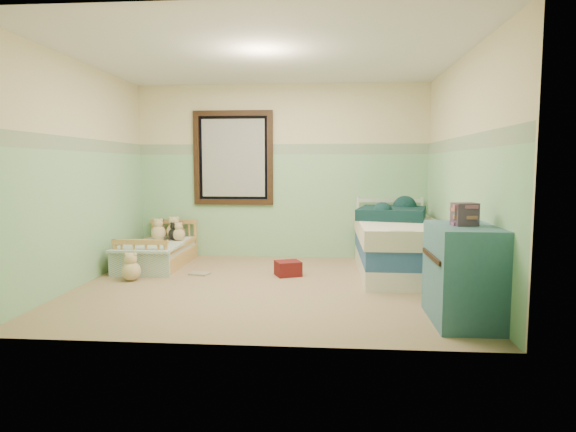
# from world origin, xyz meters

# --- Properties ---
(floor) EXTENTS (4.20, 3.60, 0.02)m
(floor) POSITION_xyz_m (0.00, 0.00, -0.01)
(floor) COLOR #8E7855
(floor) RESTS_ON ground
(ceiling) EXTENTS (4.20, 3.60, 0.02)m
(ceiling) POSITION_xyz_m (0.00, 0.00, 2.51)
(ceiling) COLOR silver
(ceiling) RESTS_ON wall_back
(wall_back) EXTENTS (4.20, 0.04, 2.50)m
(wall_back) POSITION_xyz_m (0.00, 1.80, 1.25)
(wall_back) COLOR beige
(wall_back) RESTS_ON floor
(wall_front) EXTENTS (4.20, 0.04, 2.50)m
(wall_front) POSITION_xyz_m (0.00, -1.80, 1.25)
(wall_front) COLOR beige
(wall_front) RESTS_ON floor
(wall_left) EXTENTS (0.04, 3.60, 2.50)m
(wall_left) POSITION_xyz_m (-2.10, 0.00, 1.25)
(wall_left) COLOR beige
(wall_left) RESTS_ON floor
(wall_right) EXTENTS (0.04, 3.60, 2.50)m
(wall_right) POSITION_xyz_m (2.10, 0.00, 1.25)
(wall_right) COLOR beige
(wall_right) RESTS_ON floor
(wainscot_mint) EXTENTS (4.20, 0.01, 1.50)m
(wainscot_mint) POSITION_xyz_m (0.00, 1.79, 0.75)
(wainscot_mint) COLOR #8AC98A
(wainscot_mint) RESTS_ON floor
(border_strip) EXTENTS (4.20, 0.01, 0.15)m
(border_strip) POSITION_xyz_m (0.00, 1.79, 1.57)
(border_strip) COLOR #537D52
(border_strip) RESTS_ON wall_back
(window_frame) EXTENTS (1.16, 0.06, 1.36)m
(window_frame) POSITION_xyz_m (-0.70, 1.76, 1.45)
(window_frame) COLOR black
(window_frame) RESTS_ON wall_back
(window_blinds) EXTENTS (0.92, 0.01, 1.12)m
(window_blinds) POSITION_xyz_m (-0.70, 1.77, 1.45)
(window_blinds) COLOR beige
(window_blinds) RESTS_ON window_frame
(toddler_bed_frame) EXTENTS (0.69, 1.39, 0.18)m
(toddler_bed_frame) POSITION_xyz_m (-1.59, 1.05, 0.09)
(toddler_bed_frame) COLOR #AF8240
(toddler_bed_frame) RESTS_ON floor
(toddler_mattress) EXTENTS (0.63, 1.33, 0.12)m
(toddler_mattress) POSITION_xyz_m (-1.59, 1.05, 0.24)
(toddler_mattress) COLOR white
(toddler_mattress) RESTS_ON toddler_bed_frame
(patchwork_quilt) EXTENTS (0.75, 0.69, 0.03)m
(patchwork_quilt) POSITION_xyz_m (-1.59, 0.62, 0.31)
(patchwork_quilt) COLOR #66A3D1
(patchwork_quilt) RESTS_ON toddler_mattress
(plush_bed_brown) EXTENTS (0.19, 0.19, 0.19)m
(plush_bed_brown) POSITION_xyz_m (-1.74, 1.55, 0.39)
(plush_bed_brown) COLOR brown
(plush_bed_brown) RESTS_ON toddler_mattress
(plush_bed_white) EXTENTS (0.21, 0.21, 0.21)m
(plush_bed_white) POSITION_xyz_m (-1.54, 1.55, 0.40)
(plush_bed_white) COLOR white
(plush_bed_white) RESTS_ON toddler_mattress
(plush_bed_tan) EXTENTS (0.21, 0.21, 0.21)m
(plush_bed_tan) POSITION_xyz_m (-1.69, 1.33, 0.40)
(plush_bed_tan) COLOR #E0C088
(plush_bed_tan) RESTS_ON toddler_mattress
(plush_bed_dark) EXTENTS (0.17, 0.17, 0.17)m
(plush_bed_dark) POSITION_xyz_m (-1.46, 1.33, 0.38)
(plush_bed_dark) COLOR black
(plush_bed_dark) RESTS_ON toddler_mattress
(plush_floor_cream) EXTENTS (0.27, 0.27, 0.27)m
(plush_floor_cream) POSITION_xyz_m (-1.73, 0.74, 0.14)
(plush_floor_cream) COLOR beige
(plush_floor_cream) RESTS_ON floor
(plush_floor_tan) EXTENTS (0.22, 0.22, 0.22)m
(plush_floor_tan) POSITION_xyz_m (-1.61, 0.15, 0.11)
(plush_floor_tan) COLOR #E0C088
(plush_floor_tan) RESTS_ON floor
(twin_bed_frame) EXTENTS (0.95, 1.91, 0.22)m
(twin_bed_frame) POSITION_xyz_m (1.55, 0.76, 0.11)
(twin_bed_frame) COLOR white
(twin_bed_frame) RESTS_ON floor
(twin_boxspring) EXTENTS (0.95, 1.91, 0.22)m
(twin_boxspring) POSITION_xyz_m (1.55, 0.76, 0.33)
(twin_boxspring) COLOR navy
(twin_boxspring) RESTS_ON twin_bed_frame
(twin_mattress) EXTENTS (0.99, 1.94, 0.22)m
(twin_mattress) POSITION_xyz_m (1.55, 0.76, 0.55)
(twin_mattress) COLOR silver
(twin_mattress) RESTS_ON twin_boxspring
(teal_blanket) EXTENTS (0.98, 1.02, 0.14)m
(teal_blanket) POSITION_xyz_m (1.50, 1.06, 0.73)
(teal_blanket) COLOR black
(teal_blanket) RESTS_ON twin_mattress
(dresser) EXTENTS (0.52, 0.83, 0.83)m
(dresser) POSITION_xyz_m (1.83, -1.09, 0.42)
(dresser) COLOR #3B6473
(dresser) RESTS_ON floor
(book_stack) EXTENTS (0.22, 0.19, 0.19)m
(book_stack) POSITION_xyz_m (1.83, -1.08, 0.93)
(book_stack) COLOR brown
(book_stack) RESTS_ON dresser
(red_pillow) EXTENTS (0.36, 0.34, 0.18)m
(red_pillow) POSITION_xyz_m (0.20, 0.55, 0.09)
(red_pillow) COLOR #940807
(red_pillow) RESTS_ON floor
(floor_book) EXTENTS (0.27, 0.23, 0.02)m
(floor_book) POSITION_xyz_m (-0.90, 0.54, 0.01)
(floor_book) COLOR gold
(floor_book) RESTS_ON floor
(extra_plush_0) EXTENTS (0.22, 0.22, 0.22)m
(extra_plush_0) POSITION_xyz_m (-1.50, 1.42, 0.41)
(extra_plush_0) COLOR #E0C088
(extra_plush_0) RESTS_ON toddler_mattress
(extra_plush_1) EXTENTS (0.17, 0.17, 0.17)m
(extra_plush_1) POSITION_xyz_m (-1.39, 1.31, 0.39)
(extra_plush_1) COLOR #E0C088
(extra_plush_1) RESTS_ON toddler_mattress
(extra_plush_2) EXTENTS (0.17, 0.17, 0.17)m
(extra_plush_2) POSITION_xyz_m (-1.45, 1.55, 0.38)
(extra_plush_2) COLOR brown
(extra_plush_2) RESTS_ON toddler_mattress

